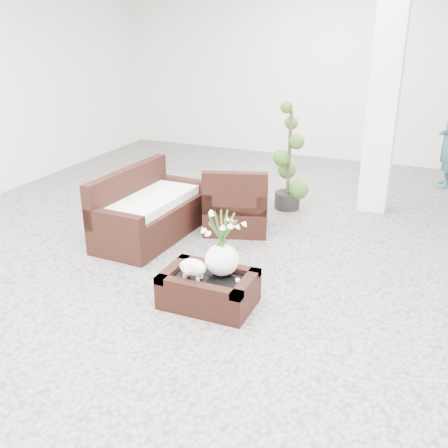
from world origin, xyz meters
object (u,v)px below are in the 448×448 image
at_px(coffee_table, 209,290).
at_px(loveseat, 150,205).
at_px(topiary, 289,158).
at_px(armchair, 237,197).

bearing_deg(coffee_table, loveseat, 137.76).
relative_size(coffee_table, topiary, 0.58).
height_order(armchair, loveseat, armchair).
bearing_deg(armchair, topiary, -128.79).
relative_size(coffee_table, armchair, 1.02).
height_order(coffee_table, loveseat, loveseat).
bearing_deg(armchair, coffee_table, 86.49).
relative_size(armchair, topiary, 0.57).
height_order(armchair, topiary, topiary).
height_order(loveseat, topiary, topiary).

